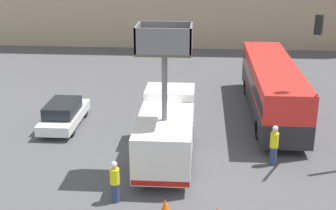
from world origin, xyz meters
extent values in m
plane|color=#4C4C4F|center=(0.00, 0.00, 0.00)|extent=(120.00, 120.00, 0.00)
cube|color=silver|center=(0.62, 1.53, 1.67)|extent=(2.43, 2.00, 2.40)
cube|color=silver|center=(0.62, -1.79, 1.47)|extent=(2.43, 4.66, 2.00)
cube|color=red|center=(0.62, -4.07, 0.62)|extent=(2.38, 0.10, 0.24)
cylinder|color=black|center=(-0.44, 1.53, 0.52)|extent=(0.30, 1.04, 1.04)
cylinder|color=black|center=(1.68, 1.53, 0.52)|extent=(0.30, 1.04, 1.04)
cylinder|color=black|center=(-0.44, -1.79, 0.52)|extent=(0.30, 1.04, 1.04)
cylinder|color=black|center=(1.68, -1.79, 0.52)|extent=(0.30, 1.04, 1.04)
cylinder|color=slate|center=(0.62, -1.79, 3.97)|extent=(0.24, 0.24, 2.99)
cube|color=brown|center=(0.62, -1.79, 5.51)|extent=(2.27, 1.78, 0.10)
cube|color=slate|center=(-0.48, -1.79, 6.09)|extent=(0.08, 1.78, 1.05)
cube|color=slate|center=(1.72, -1.79, 6.09)|extent=(0.08, 1.78, 1.05)
cube|color=slate|center=(0.62, -0.94, 6.09)|extent=(2.27, 0.08, 1.05)
cube|color=slate|center=(0.62, -2.64, 6.09)|extent=(2.27, 0.08, 1.05)
cube|color=#232328|center=(6.31, 5.96, 1.03)|extent=(2.46, 12.14, 1.22)
cube|color=red|center=(6.31, 5.96, 2.38)|extent=(2.46, 12.14, 1.49)
cube|color=black|center=(6.31, 5.96, 2.16)|extent=(2.48, 11.65, 0.65)
cylinder|color=black|center=(5.23, 9.72, 0.50)|extent=(0.30, 1.00, 1.00)
cylinder|color=black|center=(7.39, 9.72, 0.50)|extent=(0.30, 1.00, 1.00)
cylinder|color=black|center=(5.23, 2.19, 0.50)|extent=(0.30, 1.00, 1.00)
cylinder|color=black|center=(7.39, 2.19, 0.50)|extent=(0.30, 1.00, 1.00)
cube|color=black|center=(7.42, 0.96, 6.23)|extent=(0.43, 0.43, 0.90)
sphere|color=red|center=(7.42, 0.96, 6.48)|extent=(0.20, 0.20, 0.20)
cylinder|color=navy|center=(-1.12, -4.56, 0.40)|extent=(0.32, 0.32, 0.81)
cylinder|color=yellow|center=(-1.12, -4.56, 1.13)|extent=(0.38, 0.38, 0.64)
sphere|color=tan|center=(-1.12, -4.56, 1.55)|extent=(0.22, 0.22, 0.22)
sphere|color=white|center=(-1.12, -4.56, 1.65)|extent=(0.23, 0.23, 0.23)
cylinder|color=navy|center=(5.57, -0.80, 0.44)|extent=(0.32, 0.32, 0.89)
cylinder|color=yellow|center=(5.57, -0.80, 1.24)|extent=(0.38, 0.38, 0.70)
sphere|color=tan|center=(5.57, -0.80, 1.71)|extent=(0.24, 0.24, 0.24)
sphere|color=white|center=(5.57, -0.80, 1.81)|extent=(0.25, 0.25, 0.25)
cone|color=#F25B0F|center=(0.94, -5.54, 0.39)|extent=(0.54, 0.54, 0.77)
cube|color=silver|center=(-5.41, 3.25, 0.54)|extent=(1.79, 4.70, 0.53)
cube|color=black|center=(-5.41, 3.01, 1.13)|extent=(1.57, 2.58, 0.66)
cylinder|color=black|center=(-6.19, 4.70, 0.32)|extent=(0.22, 0.64, 0.64)
cylinder|color=black|center=(-4.64, 4.70, 0.32)|extent=(0.22, 0.64, 0.64)
cylinder|color=black|center=(-6.19, 1.79, 0.32)|extent=(0.22, 0.64, 0.64)
cylinder|color=black|center=(-4.64, 1.79, 0.32)|extent=(0.22, 0.64, 0.64)
camera|label=1|loc=(2.17, -20.67, 9.85)|focal=50.00mm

